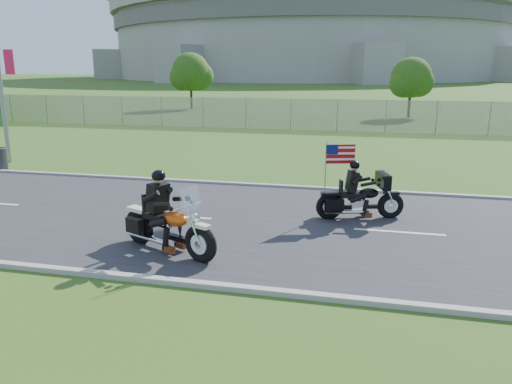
# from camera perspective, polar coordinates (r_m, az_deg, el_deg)

# --- Properties ---
(ground) EXTENTS (420.00, 420.00, 0.00)m
(ground) POSITION_cam_1_polar(r_m,az_deg,el_deg) (13.30, -1.46, -3.51)
(ground) COLOR #224E18
(ground) RESTS_ON ground
(road) EXTENTS (120.00, 8.00, 0.04)m
(road) POSITION_cam_1_polar(r_m,az_deg,el_deg) (13.29, -1.46, -3.43)
(road) COLOR #28282B
(road) RESTS_ON ground
(curb_north) EXTENTS (120.00, 0.18, 0.12)m
(curb_north) POSITION_cam_1_polar(r_m,az_deg,el_deg) (17.09, 1.95, 0.68)
(curb_north) COLOR #9E9B93
(curb_north) RESTS_ON ground
(curb_south) EXTENTS (120.00, 0.18, 0.12)m
(curb_south) POSITION_cam_1_polar(r_m,az_deg,el_deg) (9.68, -7.58, -10.34)
(curb_south) COLOR #9E9B93
(curb_south) RESTS_ON ground
(fence) EXTENTS (60.00, 0.03, 2.00)m
(fence) POSITION_cam_1_polar(r_m,az_deg,el_deg) (33.42, -1.16, 8.99)
(fence) COLOR gray
(fence) RESTS_ON ground
(stadium) EXTENTS (140.40, 140.40, 29.20)m
(stadium) POSITION_cam_1_polar(r_m,az_deg,el_deg) (184.09, 6.14, 17.75)
(stadium) COLOR #A3A099
(stadium) RESTS_ON ground
(tree_fence_near) EXTENTS (3.52, 3.28, 4.75)m
(tree_fence_near) POSITION_cam_1_polar(r_m,az_deg,el_deg) (42.40, 17.35, 12.15)
(tree_fence_near) COLOR #382316
(tree_fence_near) RESTS_ON ground
(tree_fence_mid) EXTENTS (3.96, 3.69, 5.30)m
(tree_fence_mid) POSITION_cam_1_polar(r_m,az_deg,el_deg) (49.38, -7.41, 13.25)
(tree_fence_mid) COLOR #382316
(tree_fence_mid) RESTS_ON ground
(motorcycle_lead) EXTENTS (2.63, 1.41, 1.88)m
(motorcycle_lead) POSITION_cam_1_polar(r_m,az_deg,el_deg) (11.21, -10.18, -3.99)
(motorcycle_lead) COLOR black
(motorcycle_lead) RESTS_ON ground
(motorcycle_follow) EXTENTS (2.36, 1.11, 2.01)m
(motorcycle_follow) POSITION_cam_1_polar(r_m,az_deg,el_deg) (13.71, 11.80, -0.85)
(motorcycle_follow) COLOR black
(motorcycle_follow) RESTS_ON ground
(trash_can) EXTENTS (0.65, 0.65, 0.89)m
(trash_can) POSITION_cam_1_polar(r_m,az_deg,el_deg) (22.12, -27.19, 3.27)
(trash_can) COLOR #3F3E44
(trash_can) RESTS_ON ground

